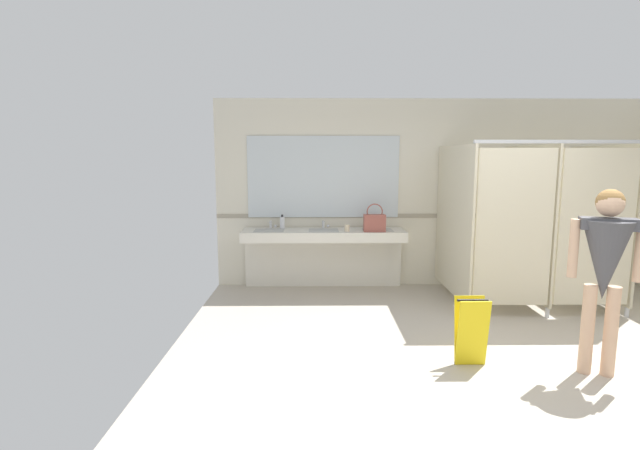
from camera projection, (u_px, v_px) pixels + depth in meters
ground_plane at (528, 381)px, 4.03m from camera, size 6.66×6.56×0.10m
wall_back at (440, 194)px, 6.84m from camera, size 6.66×0.12×2.75m
wall_back_tile_band at (441, 216)px, 6.82m from camera, size 6.66×0.01×0.06m
vanity_counter at (323, 245)px, 6.65m from camera, size 2.31×0.55×1.00m
mirror_panel at (323, 177)px, 6.71m from camera, size 2.21×0.02×1.18m
bathroom_stalls at (533, 221)px, 5.85m from camera, size 1.99×1.53×2.10m
person_standing at (605, 259)px, 3.92m from camera, size 0.55×0.51×1.64m
handbag at (375, 222)px, 6.39m from camera, size 0.30×0.14×0.39m
soap_dispenser at (282, 222)px, 6.68m from camera, size 0.07×0.07×0.20m
paper_cup at (347, 228)px, 6.40m from camera, size 0.07×0.07×0.09m
wet_floor_sign at (471, 331)px, 4.20m from camera, size 0.28×0.19×0.63m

